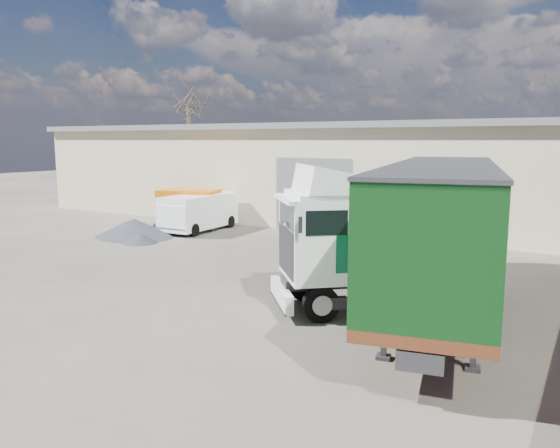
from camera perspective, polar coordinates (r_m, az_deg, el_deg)
The scene contains 8 objects.
ground at distance 17.40m, azimuth -6.01°, elevation -6.10°, with size 120.00×120.00×0.00m, color #2A2722.
warehouse at distance 33.61m, azimuth 2.06°, elevation 5.71°, with size 30.60×12.60×5.42m.
bare_tree at distance 43.82m, azimuth -9.54°, elevation 13.19°, with size 4.00×4.00×9.60m.
tractor_unit at distance 14.47m, azimuth 7.42°, elevation -2.60°, with size 5.66×5.31×3.84m.
box_trailer at distance 14.71m, azimuth 16.50°, elevation 0.22°, with size 4.77×11.88×3.86m.
panel_van at distance 27.12m, azimuth -8.67°, elevation 1.19°, with size 1.95×4.44×1.79m.
orange_skip at distance 28.25m, azimuth -9.45°, elevation 1.32°, with size 3.57×2.82×1.95m.
gravel_heap at distance 26.30m, azimuth -15.06°, elevation -0.41°, with size 4.76×4.55×0.85m.
Camera 1 is at (10.10, -13.45, 4.45)m, focal length 35.00 mm.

